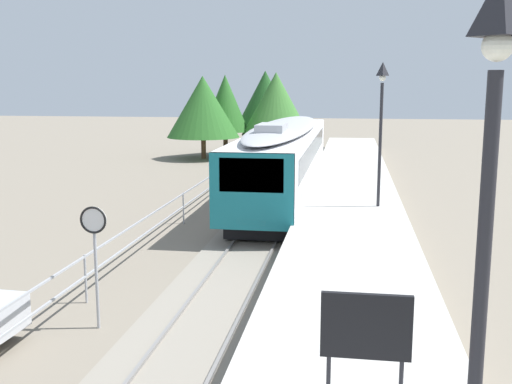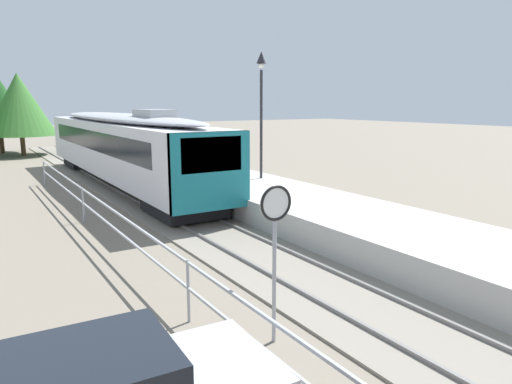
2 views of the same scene
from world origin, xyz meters
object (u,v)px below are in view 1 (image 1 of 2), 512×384
object	(u,v)px
commuter_train	(285,153)
platform_notice_board	(366,331)
platform_lamp_mid_platform	(381,107)
speed_limit_sign	(94,237)
platform_lamp_near_end	(488,183)

from	to	relation	value
commuter_train	platform_notice_board	bearing A→B (deg)	-80.98
commuter_train	platform_lamp_mid_platform	distance (m)	8.08
platform_lamp_mid_platform	speed_limit_sign	bearing A→B (deg)	-121.60
commuter_train	platform_notice_board	size ratio (longest dim) A/B	11.40
platform_notice_board	platform_lamp_near_end	bearing A→B (deg)	-73.37
platform_lamp_near_end	speed_limit_sign	world-z (taller)	platform_lamp_near_end
platform_lamp_mid_platform	speed_limit_sign	distance (m)	12.82
platform_notice_board	speed_limit_sign	distance (m)	7.31
platform_lamp_near_end	platform_notice_board	world-z (taller)	platform_lamp_near_end
platform_notice_board	speed_limit_sign	world-z (taller)	speed_limit_sign
platform_lamp_mid_platform	speed_limit_sign	size ratio (longest dim) A/B	1.91
platform_lamp_mid_platform	platform_notice_board	size ratio (longest dim) A/B	2.97
platform_notice_board	platform_lamp_mid_platform	bearing A→B (deg)	86.92
commuter_train	platform_lamp_mid_platform	xyz separation A→B (m)	(4.25, -6.42, 2.47)
platform_notice_board	commuter_train	bearing A→B (deg)	99.02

